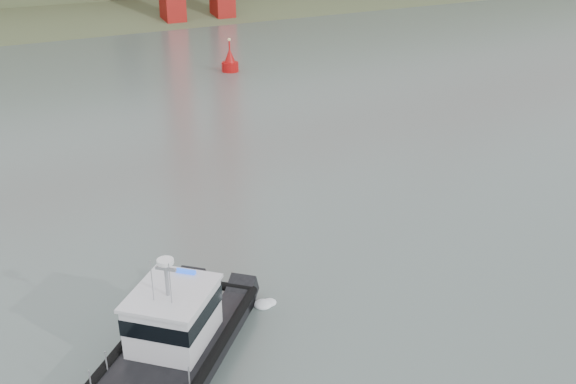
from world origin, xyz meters
name	(u,v)px	position (x,y,z in m)	size (l,w,h in m)	color
ground	(448,315)	(0.00, 0.00, 0.00)	(400.00, 400.00, 0.00)	#4A5852
patrol_boat	(172,338)	(-11.04, 3.02, 1.15)	(9.25, 9.00, 4.60)	black
nav_buoy	(230,62)	(11.89, 44.26, 0.96)	(1.76, 1.76, 3.66)	#A70B0B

